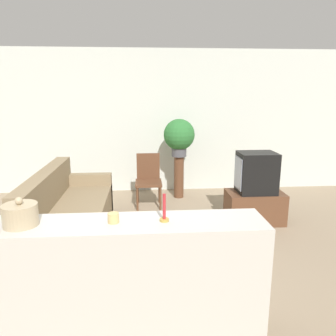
{
  "coord_description": "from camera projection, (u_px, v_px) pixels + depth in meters",
  "views": [
    {
      "loc": [
        0.23,
        -2.9,
        1.91
      ],
      "look_at": [
        0.57,
        1.65,
        0.85
      ],
      "focal_mm": 35.0,
      "sensor_mm": 36.0,
      "label": 1
    }
  ],
  "objects": [
    {
      "name": "television",
      "position": [
        256.0,
        173.0,
        4.77
      ],
      "size": [
        0.55,
        0.43,
        0.6
      ],
      "color": "black",
      "rests_on": "tv_stand"
    },
    {
      "name": "wooden_chair",
      "position": [
        148.0,
        178.0,
        5.58
      ],
      "size": [
        0.44,
        0.44,
        0.89
      ],
      "color": "brown",
      "rests_on": "ground_plane"
    },
    {
      "name": "potted_plant",
      "position": [
        179.0,
        136.0,
        5.85
      ],
      "size": [
        0.56,
        0.56,
        0.67
      ],
      "color": "#4C4C51",
      "rests_on": "plant_stand"
    },
    {
      "name": "ground_plane",
      "position": [
        123.0,
        290.0,
        3.23
      ],
      "size": [
        14.0,
        14.0,
        0.0
      ],
      "primitive_type": "plane",
      "color": "gray"
    },
    {
      "name": "couch",
      "position": [
        69.0,
        215.0,
        4.34
      ],
      "size": [
        0.85,
        2.1,
        0.91
      ],
      "color": "#847051",
      "rests_on": "ground_plane"
    },
    {
      "name": "candle_jar",
      "position": [
        114.0,
        218.0,
        2.41
      ],
      "size": [
        0.08,
        0.08,
        0.07
      ],
      "color": "tan",
      "rests_on": "foreground_counter"
    },
    {
      "name": "tv_stand",
      "position": [
        254.0,
        207.0,
        4.89
      ],
      "size": [
        0.83,
        0.49,
        0.47
      ],
      "color": "brown",
      "rests_on": "ground_plane"
    },
    {
      "name": "candlestick",
      "position": [
        164.0,
        213.0,
        2.43
      ],
      "size": [
        0.07,
        0.07,
        0.21
      ],
      "color": "#B7933D",
      "rests_on": "foreground_counter"
    },
    {
      "name": "foreground_counter",
      "position": [
        116.0,
        281.0,
        2.53
      ],
      "size": [
        2.28,
        0.44,
        0.97
      ],
      "color": "beige",
      "rests_on": "ground_plane"
    },
    {
      "name": "wall_back",
      "position": [
        131.0,
        122.0,
        6.26
      ],
      "size": [
        9.0,
        0.06,
        2.7
      ],
      "color": "silver",
      "rests_on": "ground_plane"
    },
    {
      "name": "plant_stand",
      "position": [
        179.0,
        177.0,
        6.02
      ],
      "size": [
        0.18,
        0.18,
        0.77
      ],
      "color": "brown",
      "rests_on": "ground_plane"
    },
    {
      "name": "decorative_bowl",
      "position": [
        20.0,
        215.0,
        2.35
      ],
      "size": [
        0.25,
        0.25,
        0.21
      ],
      "color": "tan",
      "rests_on": "foreground_counter"
    }
  ]
}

